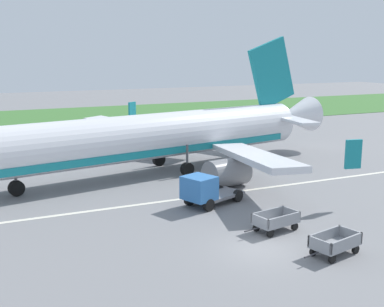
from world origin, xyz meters
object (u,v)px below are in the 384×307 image
object	(u,v)px
service_truck_beside_carts	(204,190)
airplane	(157,137)
baggage_cart_second_in_row	(276,221)
baggage_cart_nearest	(335,243)

from	to	relation	value
service_truck_beside_carts	airplane	bearing A→B (deg)	87.37
airplane	baggage_cart_second_in_row	world-z (taller)	airplane
airplane	baggage_cart_nearest	distance (m)	19.72
baggage_cart_nearest	service_truck_beside_carts	world-z (taller)	service_truck_beside_carts
baggage_cart_second_in_row	service_truck_beside_carts	xyz separation A→B (m)	(-1.68, 5.68, 0.50)
airplane	baggage_cart_second_in_row	distance (m)	15.69
baggage_cart_nearest	service_truck_beside_carts	distance (m)	10.01
service_truck_beside_carts	baggage_cart_nearest	bearing A→B (deg)	-75.76
baggage_cart_nearest	service_truck_beside_carts	bearing A→B (deg)	104.24
baggage_cart_nearest	baggage_cart_second_in_row	size ratio (longest dim) A/B	1.00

